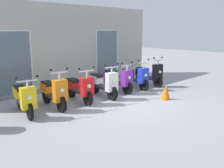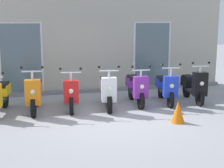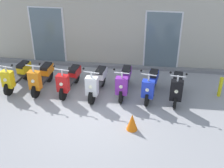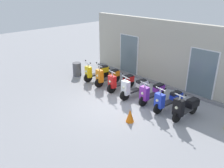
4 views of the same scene
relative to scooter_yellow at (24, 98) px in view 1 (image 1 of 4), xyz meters
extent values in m
plane|color=#939399|center=(2.77, -1.29, -0.48)|extent=(40.00, 40.00, 0.00)
cube|color=#B2AD9E|center=(2.77, 2.12, 1.18)|extent=(9.44, 0.30, 3.30)
cube|color=slate|center=(2.77, 1.87, -0.42)|extent=(9.44, 0.20, 0.12)
cube|color=silver|center=(0.59, 1.95, 0.67)|extent=(1.34, 0.04, 2.30)
cube|color=slate|center=(0.59, 1.93, 0.67)|extent=(1.22, 0.02, 2.22)
cube|color=silver|center=(4.95, 1.95, 0.67)|extent=(1.34, 0.04, 2.30)
cube|color=slate|center=(4.95, 1.93, 0.67)|extent=(1.22, 0.02, 2.22)
cylinder|color=black|center=(-0.10, -0.53, -0.23)|extent=(0.18, 0.49, 0.48)
cylinder|color=black|center=(0.11, 0.57, -0.23)|extent=(0.18, 0.49, 0.48)
cube|color=#2D2D30|center=(0.00, 0.02, -0.13)|extent=(0.39, 0.73, 0.09)
cube|color=yellow|center=(-0.10, -0.49, 0.11)|extent=(0.42, 0.31, 0.57)
sphere|color=#F2EFCC|center=(-0.12, -0.62, 0.15)|extent=(0.12, 0.12, 0.12)
cube|color=yellow|center=(0.09, 0.47, 0.05)|extent=(0.39, 0.57, 0.28)
cube|color=black|center=(0.08, 0.43, 0.19)|extent=(0.35, 0.52, 0.11)
cylinder|color=silver|center=(-0.10, -0.49, 0.48)|extent=(0.06, 0.06, 0.21)
cylinder|color=silver|center=(-0.10, -0.49, 0.56)|extent=(0.53, 0.14, 0.04)
sphere|color=black|center=(0.16, -0.54, 0.66)|extent=(0.07, 0.07, 0.07)
sphere|color=black|center=(-0.36, -0.44, 0.66)|extent=(0.07, 0.07, 0.07)
cylinder|color=black|center=(0.84, -0.56, -0.23)|extent=(0.16, 0.50, 0.49)
cylinder|color=black|center=(0.97, 0.51, -0.23)|extent=(0.16, 0.50, 0.49)
cube|color=#2D2D30|center=(0.90, -0.02, -0.13)|extent=(0.34, 0.70, 0.09)
cube|color=orange|center=(0.84, -0.52, 0.15)|extent=(0.41, 0.28, 0.63)
sphere|color=#F2EFCC|center=(0.83, -0.65, 0.19)|extent=(0.12, 0.12, 0.12)
cube|color=orange|center=(0.96, 0.41, 0.06)|extent=(0.36, 0.55, 0.28)
cube|color=black|center=(0.95, 0.37, 0.20)|extent=(0.32, 0.51, 0.11)
cylinder|color=silver|center=(0.84, -0.52, 0.57)|extent=(0.06, 0.06, 0.25)
cylinder|color=silver|center=(0.84, -0.52, 0.67)|extent=(0.49, 0.10, 0.04)
sphere|color=black|center=(1.09, -0.55, 0.77)|extent=(0.07, 0.07, 0.07)
sphere|color=black|center=(0.60, -0.49, 0.77)|extent=(0.07, 0.07, 0.07)
cylinder|color=black|center=(1.78, -0.60, -0.23)|extent=(0.17, 0.50, 0.49)
cylinder|color=black|center=(1.96, 0.55, -0.23)|extent=(0.17, 0.50, 0.49)
cube|color=#2D2D30|center=(1.87, -0.02, -0.13)|extent=(0.37, 0.75, 0.09)
cube|color=red|center=(1.78, -0.56, 0.12)|extent=(0.41, 0.30, 0.58)
sphere|color=#F2EFCC|center=(1.76, -0.69, 0.16)|extent=(0.12, 0.12, 0.12)
cube|color=red|center=(1.94, 0.45, 0.01)|extent=(0.38, 0.56, 0.28)
cube|color=black|center=(1.93, 0.41, 0.15)|extent=(0.33, 0.51, 0.11)
cylinder|color=silver|center=(1.78, -0.56, 0.51)|extent=(0.06, 0.06, 0.24)
cylinder|color=silver|center=(1.78, -0.56, 0.61)|extent=(0.50, 0.11, 0.04)
sphere|color=black|center=(2.03, -0.60, 0.71)|extent=(0.07, 0.07, 0.07)
sphere|color=black|center=(1.54, -0.52, 0.71)|extent=(0.07, 0.07, 0.07)
cylinder|color=black|center=(2.74, -0.70, -0.24)|extent=(0.19, 0.49, 0.48)
cylinder|color=black|center=(2.91, 0.43, -0.24)|extent=(0.19, 0.49, 0.48)
cube|color=#2D2D30|center=(2.82, -0.14, -0.14)|extent=(0.36, 0.74, 0.09)
cube|color=white|center=(2.75, -0.66, 0.14)|extent=(0.41, 0.29, 0.63)
sphere|color=#F2EFCC|center=(2.73, -0.79, 0.18)|extent=(0.12, 0.12, 0.12)
cube|color=white|center=(2.89, 0.33, 0.08)|extent=(0.37, 0.56, 0.28)
cube|color=black|center=(2.89, 0.29, 0.22)|extent=(0.33, 0.51, 0.11)
cylinder|color=silver|center=(2.75, -0.66, 0.54)|extent=(0.06, 0.06, 0.22)
cylinder|color=silver|center=(2.75, -0.66, 0.63)|extent=(0.50, 0.11, 0.04)
sphere|color=black|center=(3.00, -0.70, 0.73)|extent=(0.07, 0.07, 0.07)
sphere|color=black|center=(2.50, -0.62, 0.73)|extent=(0.07, 0.07, 0.07)
cylinder|color=black|center=(3.67, -0.53, -0.24)|extent=(0.13, 0.48, 0.48)
cylinder|color=black|center=(3.76, 0.57, -0.24)|extent=(0.13, 0.48, 0.48)
cube|color=#2D2D30|center=(3.71, 0.02, -0.14)|extent=(0.31, 0.70, 0.09)
cube|color=purple|center=(3.67, -0.49, 0.12)|extent=(0.40, 0.27, 0.59)
sphere|color=#F2EFCC|center=(3.66, -0.62, 0.16)|extent=(0.12, 0.12, 0.12)
cube|color=purple|center=(3.75, 0.47, 0.08)|extent=(0.34, 0.54, 0.28)
cube|color=black|center=(3.75, 0.43, 0.22)|extent=(0.30, 0.50, 0.11)
cylinder|color=silver|center=(3.67, -0.49, 0.49)|extent=(0.06, 0.06, 0.21)
cylinder|color=silver|center=(3.67, -0.49, 0.58)|extent=(0.48, 0.07, 0.04)
sphere|color=black|center=(3.91, -0.51, 0.68)|extent=(0.07, 0.07, 0.07)
sphere|color=black|center=(3.43, -0.47, 0.68)|extent=(0.07, 0.07, 0.07)
cylinder|color=black|center=(4.50, -0.61, -0.24)|extent=(0.17, 0.48, 0.47)
cylinder|color=black|center=(4.70, 0.51, -0.24)|extent=(0.17, 0.48, 0.47)
cube|color=#2D2D30|center=(4.60, -0.05, -0.14)|extent=(0.38, 0.74, 0.09)
cube|color=#1E38C6|center=(4.51, -0.57, 0.11)|extent=(0.42, 0.30, 0.58)
sphere|color=#F2EFCC|center=(4.49, -0.70, 0.15)|extent=(0.12, 0.12, 0.12)
cube|color=#1E38C6|center=(4.68, 0.42, 0.02)|extent=(0.38, 0.56, 0.28)
cube|color=black|center=(4.67, 0.38, 0.16)|extent=(0.34, 0.52, 0.11)
cylinder|color=silver|center=(4.51, -0.57, 0.51)|extent=(0.06, 0.06, 0.26)
cylinder|color=silver|center=(4.51, -0.57, 0.62)|extent=(0.49, 0.12, 0.04)
sphere|color=black|center=(4.75, -0.61, 0.72)|extent=(0.07, 0.07, 0.07)
sphere|color=black|center=(4.27, -0.53, 0.72)|extent=(0.07, 0.07, 0.07)
cylinder|color=black|center=(5.37, -0.64, -0.25)|extent=(0.15, 0.46, 0.45)
cylinder|color=black|center=(5.50, 0.39, -0.25)|extent=(0.15, 0.46, 0.45)
cube|color=#2D2D30|center=(5.44, -0.12, -0.15)|extent=(0.34, 0.68, 0.09)
cube|color=black|center=(5.38, -0.60, 0.14)|extent=(0.41, 0.28, 0.66)
sphere|color=#F2EFCC|center=(5.36, -0.73, 0.18)|extent=(0.12, 0.12, 0.12)
cube|color=black|center=(5.49, 0.30, 0.04)|extent=(0.36, 0.55, 0.28)
cube|color=black|center=(5.48, 0.26, 0.18)|extent=(0.32, 0.51, 0.11)
cylinder|color=silver|center=(5.38, -0.60, 0.56)|extent=(0.06, 0.06, 0.20)
cylinder|color=silver|center=(5.38, -0.60, 0.64)|extent=(0.47, 0.09, 0.04)
sphere|color=black|center=(5.61, -0.63, 0.74)|extent=(0.07, 0.07, 0.07)
sphere|color=black|center=(5.15, -0.58, 0.74)|extent=(0.07, 0.07, 0.07)
cylinder|color=yellow|center=(6.88, 0.23, -0.13)|extent=(0.12, 0.12, 0.70)
cone|color=orange|center=(4.11, -1.88, -0.22)|extent=(0.32, 0.32, 0.52)
camera|label=1|loc=(-2.79, -6.45, 1.86)|focal=39.52mm
camera|label=2|loc=(0.67, -8.76, 1.94)|focal=53.37mm
camera|label=3|loc=(4.37, -8.92, 5.18)|focal=49.91mm
camera|label=4|loc=(9.07, -7.70, 4.34)|focal=37.12mm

